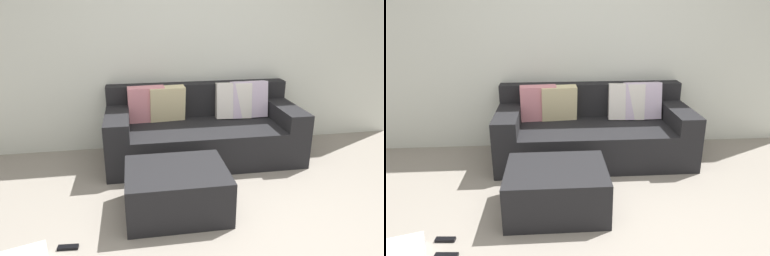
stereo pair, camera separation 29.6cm
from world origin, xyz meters
TOP-DOWN VIEW (x-y plane):
  - ground_plane at (0.00, 0.00)m, footprint 7.10×7.10m
  - wall_back at (0.00, 2.20)m, footprint 5.46×0.10m
  - couch_sectional at (0.08, 1.75)m, footprint 2.10×0.94m
  - ottoman at (-0.35, 0.66)m, footprint 0.83×0.69m
  - remote_under_side_table at (-1.19, 0.29)m, footprint 0.15×0.06m

SIDE VIEW (x-z plane):
  - ground_plane at x=0.00m, z-range 0.00..0.00m
  - remote_under_side_table at x=-1.19m, z-range 0.00..0.02m
  - ottoman at x=-0.35m, z-range 0.00..0.39m
  - couch_sectional at x=0.08m, z-range -0.10..0.72m
  - wall_back at x=0.00m, z-range 0.00..2.42m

